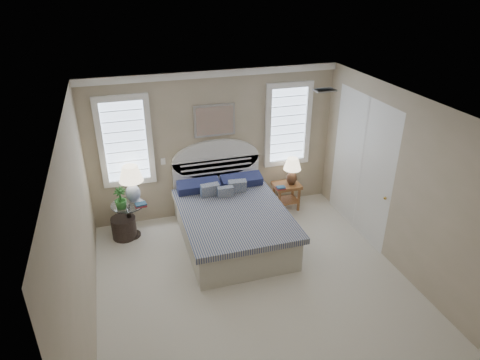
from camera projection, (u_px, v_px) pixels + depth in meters
name	position (u px, v px, depth m)	size (l,w,h in m)	color
floor	(259.00, 293.00, 6.18)	(4.50, 5.00, 0.01)	beige
ceiling	(263.00, 113.00, 4.98)	(4.50, 5.00, 0.01)	white
wall_back	(215.00, 145.00, 7.72)	(4.50, 0.02, 2.70)	tan
wall_left	(79.00, 241.00, 4.99)	(0.02, 5.00, 2.70)	tan
wall_right	(408.00, 189.00, 6.17)	(0.02, 5.00, 2.70)	tan
crown_molding	(213.00, 73.00, 7.11)	(4.50, 0.08, 0.12)	white
hvac_vent	(325.00, 90.00, 5.98)	(0.30, 0.20, 0.02)	#B2B2B2
switch_plate	(163.00, 161.00, 7.55)	(0.08, 0.01, 0.12)	white
window_left	(125.00, 141.00, 7.19)	(0.90, 0.06, 1.60)	#C9E0FF
window_right	(288.00, 125.00, 7.96)	(0.90, 0.06, 1.60)	#C9E0FF
painting	(215.00, 121.00, 7.48)	(0.74, 0.04, 0.58)	silver
closet_door	(361.00, 166.00, 7.25)	(0.02, 1.80, 2.40)	white
bed	(231.00, 219.00, 7.26)	(1.72, 2.28, 1.47)	#BCB5A5
side_table_left	(129.00, 217.00, 7.33)	(0.56, 0.56, 0.63)	black
nightstand_right	(286.00, 191.00, 8.19)	(0.50, 0.40, 0.53)	#946130
floor_pot	(124.00, 228.00, 7.39)	(0.42, 0.42, 0.38)	black
lamp_left	(131.00, 180.00, 7.16)	(0.52, 0.52, 0.66)	white
lamp_right	(292.00, 168.00, 7.98)	(0.33, 0.33, 0.54)	black
potted_plant	(120.00, 198.00, 7.03)	(0.21, 0.21, 0.37)	#2F752F
books_left	(141.00, 205.00, 7.16)	(0.21, 0.16, 0.05)	maroon
books_right	(281.00, 188.00, 7.94)	(0.17, 0.13, 0.05)	maroon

